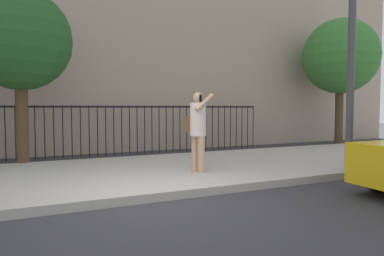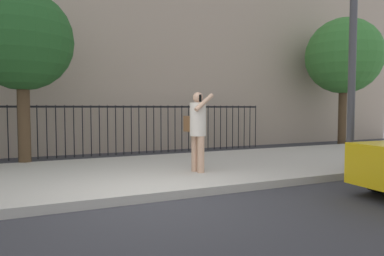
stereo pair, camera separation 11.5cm
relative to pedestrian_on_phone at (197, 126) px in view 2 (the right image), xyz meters
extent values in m
plane|color=#333338|center=(-1.41, -1.42, -1.13)|extent=(60.00, 60.00, 0.00)
cube|color=#B2ADA3|center=(-1.41, 0.78, -1.06)|extent=(28.00, 4.40, 0.15)
cube|color=black|center=(-1.41, 4.48, 0.42)|extent=(12.00, 0.04, 0.06)
cylinder|color=black|center=(-3.84, 4.48, -0.33)|extent=(0.03, 0.03, 1.60)
cylinder|color=black|center=(-3.58, 4.48, -0.33)|extent=(0.03, 0.03, 1.60)
cylinder|color=black|center=(-3.33, 4.48, -0.33)|extent=(0.03, 0.03, 1.60)
cylinder|color=black|center=(-3.07, 4.48, -0.33)|extent=(0.03, 0.03, 1.60)
cylinder|color=black|center=(-2.82, 4.48, -0.33)|extent=(0.03, 0.03, 1.60)
cylinder|color=black|center=(-2.56, 4.48, -0.33)|extent=(0.03, 0.03, 1.60)
cylinder|color=black|center=(-2.31, 4.48, -0.33)|extent=(0.03, 0.03, 1.60)
cylinder|color=black|center=(-2.05, 4.48, -0.33)|extent=(0.03, 0.03, 1.60)
cylinder|color=black|center=(-1.79, 4.48, -0.33)|extent=(0.03, 0.03, 1.60)
cylinder|color=black|center=(-1.54, 4.48, -0.33)|extent=(0.03, 0.03, 1.60)
cylinder|color=black|center=(-1.28, 4.48, -0.33)|extent=(0.03, 0.03, 1.60)
cylinder|color=black|center=(-1.03, 4.48, -0.33)|extent=(0.03, 0.03, 1.60)
cylinder|color=black|center=(-0.77, 4.48, -0.33)|extent=(0.03, 0.03, 1.60)
cylinder|color=black|center=(-0.52, 4.48, -0.33)|extent=(0.03, 0.03, 1.60)
cylinder|color=black|center=(-0.26, 4.48, -0.33)|extent=(0.03, 0.03, 1.60)
cylinder|color=black|center=(-0.01, 4.48, -0.33)|extent=(0.03, 0.03, 1.60)
cylinder|color=black|center=(0.25, 4.48, -0.33)|extent=(0.03, 0.03, 1.60)
cylinder|color=black|center=(0.50, 4.48, -0.33)|extent=(0.03, 0.03, 1.60)
cylinder|color=black|center=(0.76, 4.48, -0.33)|extent=(0.03, 0.03, 1.60)
cylinder|color=black|center=(1.01, 4.48, -0.33)|extent=(0.03, 0.03, 1.60)
cylinder|color=black|center=(1.27, 4.48, -0.33)|extent=(0.03, 0.03, 1.60)
cylinder|color=black|center=(1.52, 4.48, -0.33)|extent=(0.03, 0.03, 1.60)
cylinder|color=black|center=(1.78, 4.48, -0.33)|extent=(0.03, 0.03, 1.60)
cylinder|color=black|center=(2.04, 4.48, -0.33)|extent=(0.03, 0.03, 1.60)
cylinder|color=black|center=(2.29, 4.48, -0.33)|extent=(0.03, 0.03, 1.60)
cylinder|color=black|center=(2.55, 4.48, -0.33)|extent=(0.03, 0.03, 1.60)
cylinder|color=black|center=(2.80, 4.48, -0.33)|extent=(0.03, 0.03, 1.60)
cylinder|color=black|center=(3.06, 4.48, -0.33)|extent=(0.03, 0.03, 1.60)
cylinder|color=black|center=(3.31, 4.48, -0.33)|extent=(0.03, 0.03, 1.60)
cylinder|color=black|center=(3.57, 4.48, -0.33)|extent=(0.03, 0.03, 1.60)
cylinder|color=black|center=(3.82, 4.48, -0.33)|extent=(0.03, 0.03, 1.60)
cylinder|color=black|center=(4.08, 4.48, -0.33)|extent=(0.03, 0.03, 1.60)
cylinder|color=black|center=(4.33, 4.48, -0.33)|extent=(0.03, 0.03, 1.60)
cylinder|color=black|center=(4.59, 4.48, -0.33)|extent=(0.03, 0.03, 1.60)
cylinder|color=black|center=(2.49, -2.43, -0.81)|extent=(0.65, 0.25, 0.64)
cylinder|color=tan|center=(0.03, -0.12, -0.60)|extent=(0.15, 0.15, 0.77)
cylinder|color=tan|center=(-0.02, 0.07, -0.60)|extent=(0.15, 0.15, 0.77)
cylinder|color=silver|center=(0.01, -0.03, 0.14)|extent=(0.41, 0.41, 0.70)
sphere|color=tan|center=(0.01, -0.03, 0.60)|extent=(0.22, 0.22, 0.22)
cylinder|color=tan|center=(0.06, -0.22, 0.49)|extent=(0.50, 0.21, 0.38)
cylinder|color=tan|center=(-0.04, 0.17, 0.12)|extent=(0.09, 0.09, 0.54)
cube|color=black|center=(-0.01, -0.19, 0.58)|extent=(0.03, 0.07, 0.15)
cube|color=brown|center=(-0.06, 0.23, 0.03)|extent=(0.23, 0.31, 0.34)
cylinder|color=#47474C|center=(3.21, -1.14, 1.42)|extent=(0.16, 0.16, 4.80)
cylinder|color=#4C3823|center=(7.93, 3.40, 0.23)|extent=(0.31, 0.31, 2.74)
sphere|color=#387A33|center=(7.93, 3.40, 2.41)|extent=(2.92, 2.92, 2.92)
cylinder|color=#4C3823|center=(-3.38, 3.03, 0.12)|extent=(0.30, 0.30, 2.51)
sphere|color=#235623|center=(-3.38, 3.03, 2.06)|extent=(2.50, 2.50, 2.50)
camera|label=1|loc=(-3.26, -6.65, 0.38)|focal=32.72mm
camera|label=2|loc=(-3.15, -6.70, 0.38)|focal=32.72mm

